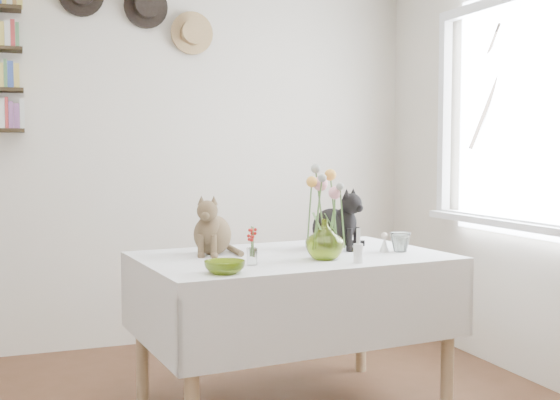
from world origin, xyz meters
name	(u,v)px	position (x,y,z in m)	size (l,w,h in m)	color
room	(217,159)	(0.00, 0.00, 1.25)	(4.08, 4.58, 2.58)	brown
window	(522,129)	(1.97, 0.80, 1.40)	(0.12, 1.52, 1.32)	white
dining_table	(292,294)	(0.59, 0.77, 0.58)	(1.52, 1.06, 0.77)	white
tabby_cat	(212,224)	(0.23, 0.93, 0.92)	(0.20, 0.25, 0.30)	olive
black_cat	(332,218)	(0.86, 0.90, 0.93)	(0.21, 0.27, 0.32)	black
flower_vase	(325,239)	(0.67, 0.58, 0.87)	(0.18, 0.18, 0.19)	#A9C13A
green_bowl	(225,267)	(0.14, 0.38, 0.80)	(0.17, 0.17, 0.05)	#A9C13A
drinking_glass	(400,242)	(1.13, 0.67, 0.82)	(0.10, 0.10, 0.10)	white
candlestick	(358,251)	(0.77, 0.43, 0.83)	(0.04, 0.04, 0.16)	white
berry_jar	(252,246)	(0.31, 0.55, 0.86)	(0.05, 0.05, 0.19)	white
porcelain_figurine	(384,243)	(1.05, 0.70, 0.82)	(0.05, 0.05, 0.10)	white
flower_bouquet	(324,186)	(0.68, 0.59, 1.11)	(0.17, 0.13, 0.39)	#4C7233
wall_hats	(141,11)	(0.12, 2.19, 2.17)	(0.98, 0.09, 0.48)	black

